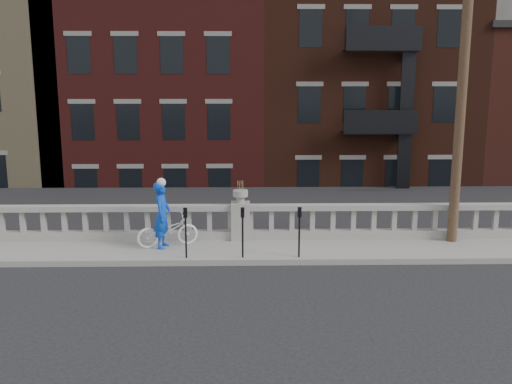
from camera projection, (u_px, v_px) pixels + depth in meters
ground at (240, 292)px, 13.10m from camera, size 120.00×120.00×0.00m
sidewalk at (240, 251)px, 16.03m from camera, size 32.00×2.20×0.15m
balustrade at (241, 223)px, 16.85m from camera, size 28.00×0.34×1.03m
planter_pedestal at (241, 216)px, 16.81m from camera, size 0.55×0.55×1.76m
lower_level at (251, 115)px, 35.20m from camera, size 80.00×44.00×20.80m
utility_pole at (464, 64)px, 15.73m from camera, size 1.60×0.28×10.00m
parking_meter_a at (186, 227)px, 14.99m from camera, size 0.10×0.09×1.36m
parking_meter_b at (243, 227)px, 15.02m from camera, size 0.10×0.09×1.36m
parking_meter_c at (299, 226)px, 15.05m from camera, size 0.10×0.09×1.36m
bicycle at (168, 230)px, 16.13m from camera, size 1.84×1.17×0.91m
cyclist at (162, 215)px, 15.91m from camera, size 0.54×0.74×1.88m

